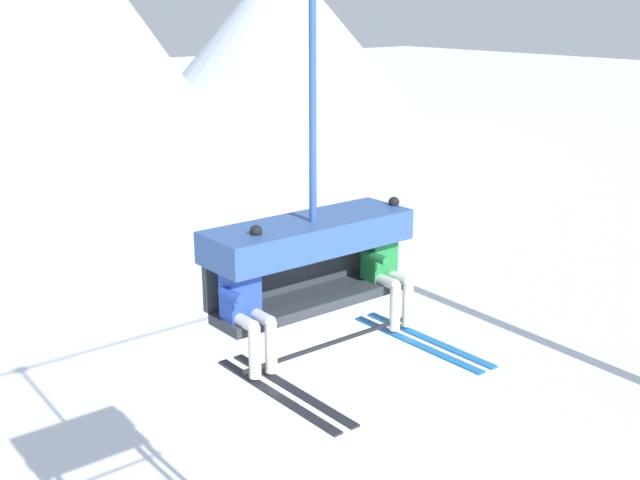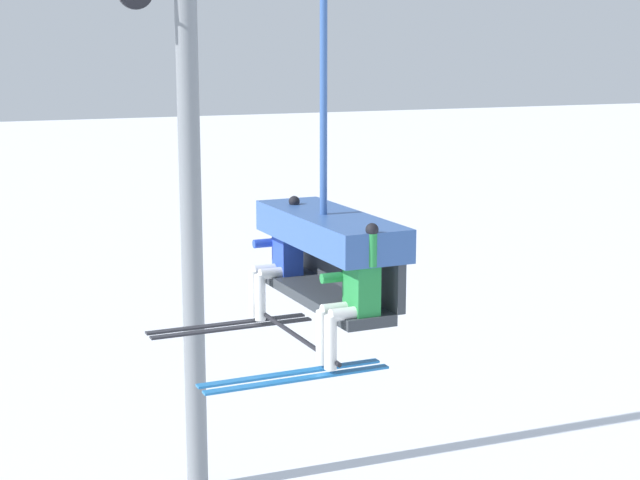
# 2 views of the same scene
# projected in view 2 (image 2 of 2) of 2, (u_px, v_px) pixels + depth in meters

# --- Properties ---
(lift_tower_near) EXTENTS (0.36, 1.88, 8.66)m
(lift_tower_near) POSITION_uv_depth(u_px,v_px,m) (191.00, 235.00, 16.11)
(lift_tower_near) COLOR slate
(lift_tower_near) RESTS_ON ground_plane
(chairlift_chair) EXTENTS (2.13, 0.74, 3.61)m
(chairlift_chair) POSITION_uv_depth(u_px,v_px,m) (330.00, 241.00, 9.31)
(chairlift_chair) COLOR #33383D
(skier_blue) EXTENTS (0.48, 1.70, 1.34)m
(skier_blue) POSITION_uv_depth(u_px,v_px,m) (277.00, 257.00, 10.05)
(skier_blue) COLOR #2847B7
(skier_green) EXTENTS (0.48, 1.70, 1.34)m
(skier_green) POSITION_uv_depth(u_px,v_px,m) (349.00, 294.00, 8.52)
(skier_green) COLOR #23843D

